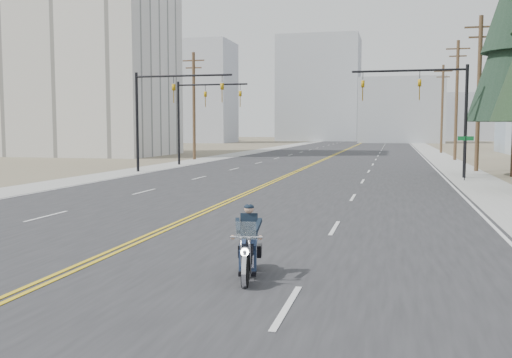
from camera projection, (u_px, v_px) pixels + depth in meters
name	position (u px, v px, depth m)	size (l,w,h in m)	color
road	(341.00, 152.00, 74.83)	(20.00, 200.00, 0.01)	#303033
sidewalk_left	(256.00, 151.00, 77.53)	(3.00, 200.00, 0.01)	#A5A5A0
sidewalk_right	(433.00, 153.00, 72.14)	(3.00, 200.00, 0.01)	#A5A5A0
traffic_mast_left	(164.00, 102.00, 39.72)	(7.10, 0.26, 7.00)	black
traffic_mast_right	(432.00, 99.00, 35.51)	(7.10, 0.26, 7.00)	black
traffic_mast_far	(197.00, 107.00, 47.55)	(6.10, 0.26, 7.00)	black
street_sign	(465.00, 150.00, 33.42)	(0.90, 0.06, 2.62)	black
utility_pole_c	(479.00, 91.00, 40.42)	(2.20, 0.30, 11.00)	brown
utility_pole_d	(457.00, 98.00, 54.92)	(2.20, 0.30, 11.50)	brown
utility_pole_e	(442.00, 107.00, 71.40)	(2.20, 0.30, 11.00)	brown
utility_pole_left	(194.00, 104.00, 55.99)	(2.20, 0.30, 10.50)	brown
apartment_block	(87.00, 25.00, 65.56)	(18.00, 14.00, 30.00)	silver
haze_bldg_a	(201.00, 93.00, 125.64)	(14.00, 12.00, 22.00)	#B7BCC6
haze_bldg_b	(401.00, 111.00, 125.58)	(18.00, 14.00, 14.00)	#ADB2B7
haze_bldg_d	(319.00, 89.00, 144.27)	(20.00, 15.00, 26.00)	#ADB2B7
haze_bldg_e	(468.00, 117.00, 145.89)	(14.00, 14.00, 12.00)	#B7BCC6
haze_bldg_f	(164.00, 109.00, 143.94)	(12.00, 12.00, 16.00)	#ADB2B7
motorcyclist	(248.00, 242.00, 11.67)	(0.83, 1.93, 1.51)	black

